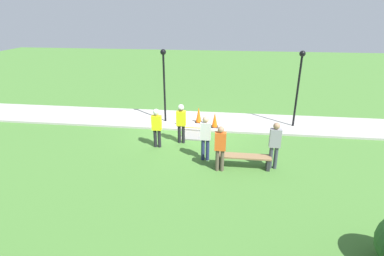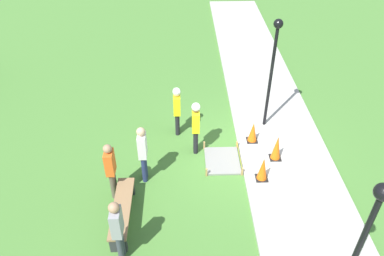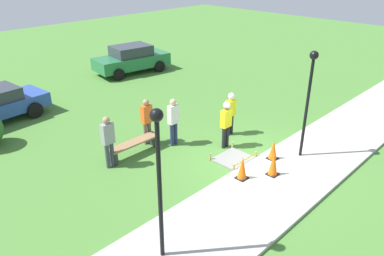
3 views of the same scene
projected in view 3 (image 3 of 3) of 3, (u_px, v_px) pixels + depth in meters
ground_plane at (252, 161)px, 12.79m from camera, size 60.00×60.00×0.00m
sidewalk at (288, 175)px, 11.90m from camera, size 28.00×2.75×0.10m
wet_concrete_patch at (233, 159)px, 12.90m from camera, size 1.26×1.08×0.28m
traffic_cone_near_patch at (242, 168)px, 11.51m from camera, size 0.34×0.34×0.75m
traffic_cone_far_patch at (273, 164)px, 11.69m from camera, size 0.34×0.34×0.81m
traffic_cone_sidewalk_edge at (273, 150)px, 12.62m from camera, size 0.34×0.34×0.70m
park_bench at (134, 145)px, 13.10m from camera, size 2.00×0.44×0.50m
worker_supervisor at (231, 110)px, 14.28m from camera, size 0.40×0.25×1.72m
worker_assistant at (226, 121)px, 13.30m from camera, size 0.40×0.26×1.77m
bystander_in_orange_shirt at (147, 119)px, 13.61m from camera, size 0.40×0.23×1.75m
bystander_in_gray_shirt at (173, 119)px, 13.48m from camera, size 0.40×0.24×1.81m
bystander_in_white_shirt at (108, 139)px, 12.05m from camera, size 0.40×0.24×1.81m
lamppost_near at (309, 89)px, 11.96m from camera, size 0.28×0.28×3.66m
lamppost_far at (159, 165)px, 7.69m from camera, size 0.28×0.28×3.68m
parked_car_green at (132, 59)px, 21.95m from camera, size 4.55×2.49×1.59m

